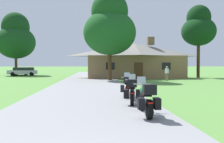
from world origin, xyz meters
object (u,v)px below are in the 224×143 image
motorcycle_green_nearest_to_camera (146,100)px  tree_right_of_lodge (199,28)px  motorcycle_green_second_in_row (132,92)px  tree_by_lodge_front (110,26)px  parked_silver_suv_far_left (23,71)px  parked_black_sedan_far_left (21,71)px  motorcycle_blue_farthest_in_row (127,87)px  bystander_white_shirt_near_lodge (167,73)px  tree_left_far (16,38)px

motorcycle_green_nearest_to_camera → tree_right_of_lodge: bearing=64.6°
motorcycle_green_second_in_row → tree_by_lodge_front: 17.98m
parked_silver_suv_far_left → parked_black_sedan_far_left: size_ratio=1.09×
motorcycle_blue_farthest_in_row → bystander_white_shirt_near_lodge: size_ratio=1.25×
tree_right_of_lodge → parked_black_sedan_far_left: (-27.48, 10.82, -6.39)m
bystander_white_shirt_near_lodge → motorcycle_blue_farthest_in_row: bearing=125.1°
tree_right_of_lodge → parked_black_sedan_far_left: bearing=158.5°
motorcycle_blue_farthest_in_row → bystander_white_shirt_near_lodge: bearing=72.0°
parked_silver_suv_far_left → parked_black_sedan_far_left: parked_silver_suv_far_left is taller
tree_left_far → tree_right_of_lodge: 29.88m
tree_left_far → tree_right_of_lodge: (28.11, -10.11, 0.54)m
motorcycle_green_nearest_to_camera → parked_silver_suv_far_left: parked_silver_suv_far_left is taller
motorcycle_green_second_in_row → tree_right_of_lodge: size_ratio=0.20×
motorcycle_green_second_in_row → motorcycle_blue_farthest_in_row: size_ratio=1.00×
motorcycle_blue_farthest_in_row → tree_left_far: 34.28m
motorcycle_green_nearest_to_camera → bystander_white_shirt_near_lodge: bearing=72.8°
tree_by_lodge_front → parked_black_sedan_far_left: tree_by_lodge_front is taller
motorcycle_green_second_in_row → parked_black_sedan_far_left: motorcycle_green_second_in_row is taller
motorcycle_green_second_in_row → parked_black_sedan_far_left: 36.24m
tree_by_lodge_front → parked_black_sedan_far_left: bearing=132.2°
tree_by_lodge_front → parked_silver_suv_far_left: size_ratio=2.10×
motorcycle_blue_farthest_in_row → tree_right_of_lodge: 24.69m
bystander_white_shirt_near_lodge → tree_by_lodge_front: tree_by_lodge_front is taller
parked_silver_suv_far_left → parked_black_sedan_far_left: 3.56m
tree_by_lodge_front → parked_black_sedan_far_left: 22.48m
bystander_white_shirt_near_lodge → tree_by_lodge_front: (-6.41, 0.98, 5.27)m
bystander_white_shirt_near_lodge → parked_silver_suv_far_left: bystander_white_shirt_near_lodge is taller
motorcycle_blue_farthest_in_row → parked_black_sedan_far_left: motorcycle_blue_farthest_in_row is taller
bystander_white_shirt_near_lodge → motorcycle_green_second_in_row: bearing=128.1°
motorcycle_green_nearest_to_camera → tree_right_of_lodge: tree_right_of_lodge is taller
tree_right_of_lodge → parked_silver_suv_far_left: bearing=164.0°
bystander_white_shirt_near_lodge → parked_black_sedan_far_left: bystander_white_shirt_near_lodge is taller
motorcycle_green_second_in_row → motorcycle_blue_farthest_in_row: same height
tree_left_far → parked_black_sedan_far_left: tree_left_far is taller
tree_right_of_lodge → bystander_white_shirt_near_lodge: bearing=-135.7°
motorcycle_blue_farthest_in_row → motorcycle_green_nearest_to_camera: bearing=-83.4°
bystander_white_shirt_near_lodge → motorcycle_green_nearest_to_camera: bearing=131.2°
bystander_white_shirt_near_lodge → tree_left_far: 27.73m
motorcycle_green_second_in_row → motorcycle_blue_farthest_in_row: (0.11, 2.36, 0.00)m
tree_by_lodge_front → tree_right_of_lodge: tree_right_of_lodge is taller
motorcycle_green_second_in_row → motorcycle_blue_farthest_in_row: bearing=96.6°
motorcycle_green_nearest_to_camera → tree_left_far: size_ratio=0.19×
parked_black_sedan_far_left → tree_by_lodge_front: bearing=-57.4°
motorcycle_blue_farthest_in_row → tree_by_lodge_front: 15.75m
tree_left_far → parked_silver_suv_far_left: bearing=-53.5°
motorcycle_green_nearest_to_camera → tree_by_lodge_front: bearing=91.7°
tree_left_far → parked_black_sedan_far_left: size_ratio=2.44×
tree_left_far → parked_black_sedan_far_left: bearing=48.7°
motorcycle_green_nearest_to_camera → parked_silver_suv_far_left: (-13.25, 32.54, 0.17)m
parked_silver_suv_far_left → motorcycle_blue_farthest_in_row: bearing=-163.4°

